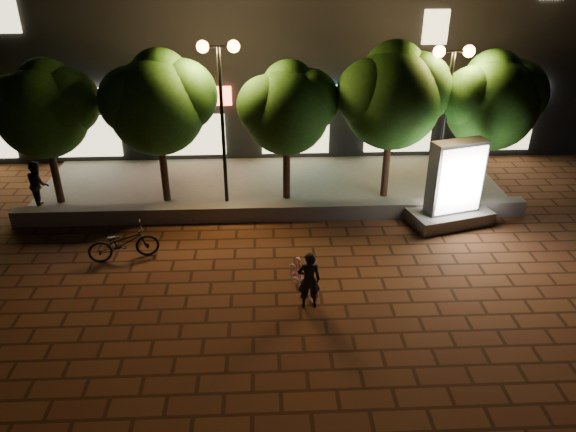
{
  "coord_description": "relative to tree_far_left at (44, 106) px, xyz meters",
  "views": [
    {
      "loc": [
        -0.23,
        -11.42,
        8.15
      ],
      "look_at": [
        0.37,
        1.5,
        1.39
      ],
      "focal_mm": 34.48,
      "sensor_mm": 36.0,
      "label": 1
    }
  ],
  "objects": [
    {
      "name": "ground",
      "position": [
        6.95,
        -5.46,
        -3.29
      ],
      "size": [
        80.0,
        80.0,
        0.0
      ],
      "primitive_type": "plane",
      "color": "#532F1A",
      "rests_on": "ground"
    },
    {
      "name": "retaining_wall",
      "position": [
        6.95,
        -1.46,
        -3.04
      ],
      "size": [
        16.0,
        0.45,
        0.5
      ],
      "primitive_type": "cube",
      "color": "slate",
      "rests_on": "ground"
    },
    {
      "name": "pedestrian",
      "position": [
        -0.55,
        -0.34,
        -2.44
      ],
      "size": [
        0.88,
        0.94,
        1.55
      ],
      "primitive_type": "imported",
      "rotation": [
        0.0,
        0.0,
        2.09
      ],
      "color": "black",
      "rests_on": "sidewalk"
    },
    {
      "name": "tree_far_right",
      "position": [
        14.0,
        0.0,
        0.08
      ],
      "size": [
        3.48,
        2.9,
        4.76
      ],
      "color": "#311C13",
      "rests_on": "sidewalk"
    },
    {
      "name": "tree_right",
      "position": [
        10.8,
        0.0,
        0.27
      ],
      "size": [
        3.72,
        3.1,
        5.07
      ],
      "color": "#311C13",
      "rests_on": "sidewalk"
    },
    {
      "name": "tree_mid",
      "position": [
        7.5,
        -0.0,
        -0.08
      ],
      "size": [
        3.24,
        2.7,
        4.5
      ],
      "color": "#311C13",
      "rests_on": "sidewalk"
    },
    {
      "name": "building_block",
      "position": [
        6.94,
        7.53,
        1.7
      ],
      "size": [
        28.0,
        8.12,
        11.3
      ],
      "color": "black",
      "rests_on": "ground"
    },
    {
      "name": "tree_far_left",
      "position": [
        0.0,
        0.0,
        0.0
      ],
      "size": [
        3.36,
        2.8,
        4.63
      ],
      "color": "#311C13",
      "rests_on": "sidewalk"
    },
    {
      "name": "sidewalk",
      "position": [
        6.95,
        1.04,
        -3.25
      ],
      "size": [
        16.0,
        5.0,
        0.08
      ],
      "primitive_type": "cube",
      "color": "slate",
      "rests_on": "ground"
    },
    {
      "name": "tree_left",
      "position": [
        3.5,
        0.0,
        0.15
      ],
      "size": [
        3.6,
        3.0,
        4.89
      ],
      "color": "#311C13",
      "rests_on": "sidewalk"
    },
    {
      "name": "street_lamp_left",
      "position": [
        5.45,
        -0.26,
        0.74
      ],
      "size": [
        1.26,
        0.36,
        5.18
      ],
      "color": "black",
      "rests_on": "sidewalk"
    },
    {
      "name": "scooter_parked",
      "position": [
        2.82,
        -3.63,
        -2.79
      ],
      "size": [
        2.0,
        1.11,
        1.0
      ],
      "primitive_type": "imported",
      "rotation": [
        0.0,
        0.0,
        1.82
      ],
      "color": "black",
      "rests_on": "ground"
    },
    {
      "name": "rider",
      "position": [
        7.72,
        -6.04,
        -2.54
      ],
      "size": [
        0.55,
        0.37,
        1.51
      ],
      "primitive_type": "imported",
      "rotation": [
        0.0,
        0.0,
        3.15
      ],
      "color": "black",
      "rests_on": "ground"
    },
    {
      "name": "street_lamp_right",
      "position": [
        12.45,
        -0.26,
        0.6
      ],
      "size": [
        1.26,
        0.36,
        4.98
      ],
      "color": "black",
      "rests_on": "sidewalk"
    },
    {
      "name": "ad_kiosk",
      "position": [
        12.43,
        -1.96,
        -2.22
      ],
      "size": [
        2.7,
        1.84,
        2.67
      ],
      "color": "slate",
      "rests_on": "ground"
    },
    {
      "name": "scooter_pink",
      "position": [
        7.62,
        -5.48,
        -2.85
      ],
      "size": [
        0.97,
        1.51,
        0.88
      ],
      "primitive_type": "imported",
      "rotation": [
        0.0,
        0.0,
        0.41
      ],
      "color": "#D08CAB",
      "rests_on": "ground"
    }
  ]
}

